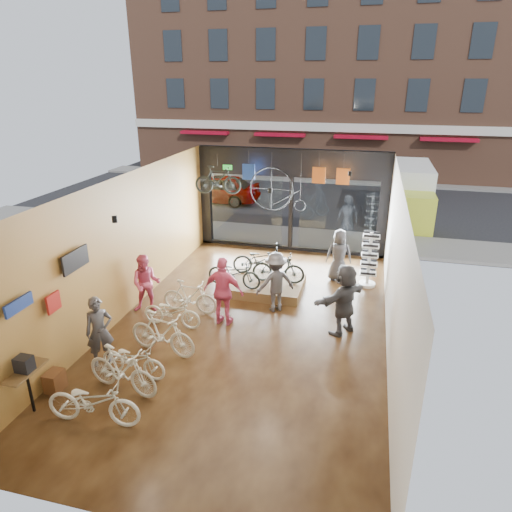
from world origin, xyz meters
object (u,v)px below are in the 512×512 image
(floor_bike_0, at_px, (93,402))
(customer_4, at_px, (339,255))
(customer_2, at_px, (224,291))
(floor_bike_1, at_px, (122,370))
(customer_1, at_px, (146,284))
(floor_bike_3, at_px, (162,333))
(floor_bike_4, at_px, (172,312))
(display_bike_right, at_px, (261,259))
(street_car, at_px, (217,188))
(hung_bike, at_px, (218,180))
(customer_3, at_px, (276,282))
(customer_0, at_px, (99,331))
(customer_5, at_px, (344,299))
(floor_bike_5, at_px, (190,297))
(penny_farthing, at_px, (280,191))
(box_truck, at_px, (407,195))
(sunglasses_rack, at_px, (369,260))
(display_platform, at_px, (263,285))
(floor_bike_2, at_px, (133,359))
(display_bike_mid, at_px, (278,268))
(display_bike_left, at_px, (234,273))

(floor_bike_0, relative_size, customer_4, 1.09)
(customer_2, bearing_deg, customer_4, -121.16)
(floor_bike_1, height_order, customer_1, customer_1)
(floor_bike_3, distance_m, floor_bike_4, 1.27)
(display_bike_right, bearing_deg, floor_bike_4, 141.43)
(street_car, relative_size, floor_bike_0, 2.39)
(hung_bike, bearing_deg, customer_3, -145.89)
(street_car, height_order, customer_0, customer_0)
(floor_bike_4, bearing_deg, customer_5, -78.12)
(customer_2, xyz_separation_m, customer_3, (1.16, 1.07, -0.08))
(floor_bike_5, bearing_deg, display_bike_right, -28.82)
(customer_4, height_order, penny_farthing, penny_farthing)
(box_truck, bearing_deg, customer_4, -108.30)
(box_truck, distance_m, floor_bike_3, 14.17)
(street_car, xyz_separation_m, customer_3, (5.40, -10.98, 0.11))
(floor_bike_3, bearing_deg, floor_bike_0, -175.08)
(box_truck, distance_m, customer_0, 15.33)
(customer_4, bearing_deg, box_truck, -115.36)
(display_bike_right, height_order, customer_4, customer_4)
(box_truck, xyz_separation_m, floor_bike_5, (-6.28, -10.69, -0.73))
(floor_bike_3, distance_m, display_bike_right, 4.72)
(sunglasses_rack, bearing_deg, customer_1, -150.42)
(floor_bike_3, distance_m, display_platform, 4.26)
(floor_bike_2, bearing_deg, customer_5, -50.80)
(box_truck, distance_m, display_bike_mid, 9.73)
(display_bike_mid, bearing_deg, customer_4, -53.94)
(display_platform, height_order, penny_farthing, penny_farthing)
(street_car, distance_m, penny_farthing, 8.69)
(penny_farthing, bearing_deg, floor_bike_3, -102.40)
(box_truck, bearing_deg, customer_3, -111.83)
(street_car, relative_size, hung_bike, 2.78)
(customer_0, xyz_separation_m, hung_bike, (0.62, 6.68, 2.09))
(customer_2, bearing_deg, floor_bike_1, 75.61)
(floor_bike_5, distance_m, hung_bike, 4.62)
(sunglasses_rack, bearing_deg, customer_3, -135.95)
(floor_bike_3, xyz_separation_m, penny_farthing, (1.47, 6.68, 1.97))
(display_bike_left, height_order, penny_farthing, penny_farthing)
(floor_bike_3, xyz_separation_m, display_bike_left, (0.76, 3.37, 0.21))
(floor_bike_4, height_order, customer_4, customer_4)
(floor_bike_1, distance_m, hung_bike, 7.86)
(box_truck, xyz_separation_m, floor_bike_3, (-6.14, -12.75, -0.67))
(hung_bike, bearing_deg, floor_bike_1, 176.64)
(floor_bike_2, xyz_separation_m, display_platform, (1.77, 4.93, -0.26))
(floor_bike_3, relative_size, display_bike_mid, 1.11)
(display_platform, height_order, sunglasses_rack, sunglasses_rack)
(box_truck, height_order, floor_bike_2, box_truck)
(floor_bike_5, bearing_deg, customer_4, -47.84)
(customer_2, bearing_deg, sunglasses_rack, -131.64)
(customer_5, bearing_deg, penny_farthing, -113.38)
(floor_bike_0, height_order, hung_bike, hung_bike)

